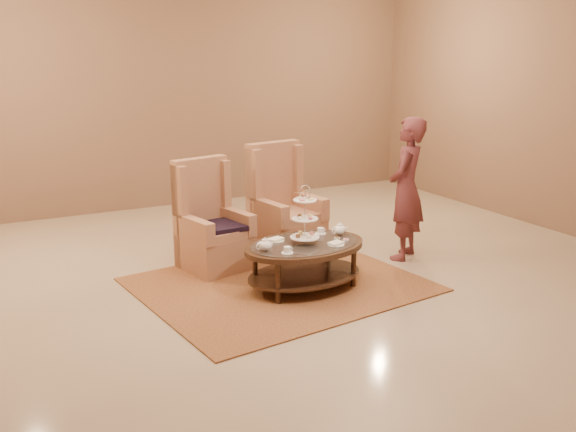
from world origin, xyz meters
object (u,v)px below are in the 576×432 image
tea_table (305,252)px  armchair_left (211,232)px  person (406,189)px  armchair_right (283,216)px

tea_table → armchair_left: armchair_left is taller
tea_table → armchair_left: size_ratio=1.11×
armchair_left → person: bearing=-31.2°
tea_table → person: 1.59m
armchair_right → person: size_ratio=0.79×
armchair_left → armchair_right: size_ratio=0.93×
tea_table → person: size_ratio=0.82×
armchair_left → armchair_right: 0.98m
armchair_left → person: 2.25m
armchair_right → person: person is taller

